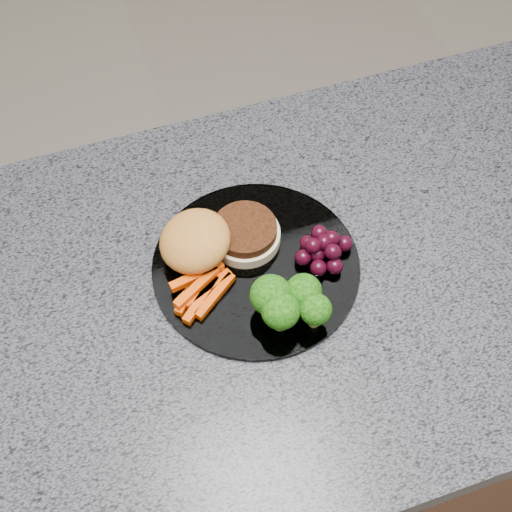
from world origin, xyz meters
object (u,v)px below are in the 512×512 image
at_px(plate, 256,266).
at_px(grape_bunch, 324,249).
at_px(burger, 213,240).
at_px(island_cabinet, 310,405).

bearing_deg(plate, grape_bunch, -10.02).
bearing_deg(grape_bunch, burger, 157.11).
relative_size(burger, grape_bunch, 2.09).
distance_m(island_cabinet, grape_bunch, 0.49).
bearing_deg(plate, island_cabinet, -16.69).
xyz_separation_m(island_cabinet, burger, (-0.14, 0.07, 0.50)).
distance_m(island_cabinet, burger, 0.52).
xyz_separation_m(island_cabinet, plate, (-0.09, 0.03, 0.47)).
distance_m(plate, burger, 0.06).
xyz_separation_m(burger, grape_bunch, (0.13, -0.05, -0.00)).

